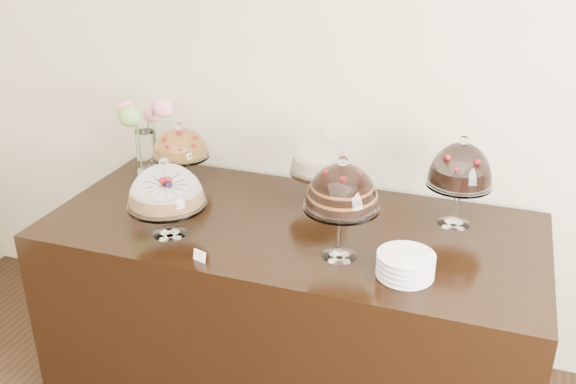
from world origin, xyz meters
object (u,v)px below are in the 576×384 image
(cake_stand_sugar_sponge, at_px, (166,189))
(cake_stand_fruit_tart, at_px, (180,146))
(cake_stand_dark_choco, at_px, (460,169))
(display_counter, at_px, (291,308))
(plate_stack, at_px, (405,265))
(flower_vase, at_px, (144,129))
(cake_stand_cheesecake, at_px, (320,159))
(cake_stand_choco_layer, at_px, (342,190))

(cake_stand_sugar_sponge, distance_m, cake_stand_fruit_tart, 0.57)
(cake_stand_dark_choco, bearing_deg, display_counter, -160.02)
(cake_stand_dark_choco, relative_size, plate_stack, 1.93)
(cake_stand_sugar_sponge, relative_size, cake_stand_dark_choco, 0.85)
(flower_vase, xyz_separation_m, plate_stack, (1.46, -0.57, -0.20))
(cake_stand_sugar_sponge, height_order, cake_stand_cheesecake, cake_stand_cheesecake)
(display_counter, distance_m, cake_stand_choco_layer, 0.81)
(cake_stand_sugar_sponge, relative_size, cake_stand_choco_layer, 0.81)
(display_counter, distance_m, cake_stand_cheesecake, 0.72)
(display_counter, relative_size, cake_stand_dark_choco, 5.28)
(cake_stand_sugar_sponge, bearing_deg, cake_stand_choco_layer, 4.78)
(cake_stand_cheesecake, relative_size, flower_vase, 0.86)
(cake_stand_dark_choco, xyz_separation_m, flower_vase, (-1.60, 0.06, -0.02))
(cake_stand_dark_choco, height_order, plate_stack, cake_stand_dark_choco)
(cake_stand_dark_choco, xyz_separation_m, cake_stand_fruit_tart, (-1.37, 0.02, -0.07))
(cake_stand_choco_layer, relative_size, cake_stand_dark_choco, 1.04)
(cake_stand_sugar_sponge, distance_m, plate_stack, 1.04)
(cake_stand_dark_choco, relative_size, cake_stand_fruit_tart, 1.31)
(cake_stand_choco_layer, height_order, plate_stack, cake_stand_choco_layer)
(display_counter, distance_m, cake_stand_sugar_sponge, 0.85)
(cake_stand_dark_choco, distance_m, plate_stack, 0.58)
(cake_stand_sugar_sponge, height_order, flower_vase, flower_vase)
(display_counter, height_order, cake_stand_choco_layer, cake_stand_choco_layer)
(cake_stand_dark_choco, height_order, flower_vase, same)
(cake_stand_sugar_sponge, relative_size, plate_stack, 1.64)
(cake_stand_cheesecake, height_order, cake_stand_dark_choco, cake_stand_dark_choco)
(plate_stack, bearing_deg, flower_vase, 158.63)
(display_counter, bearing_deg, cake_stand_fruit_tart, 158.34)
(cake_stand_choco_layer, distance_m, plate_stack, 0.38)
(cake_stand_fruit_tart, xyz_separation_m, flower_vase, (-0.22, 0.03, 0.05))
(cake_stand_sugar_sponge, height_order, cake_stand_dark_choco, cake_stand_dark_choco)
(cake_stand_choco_layer, xyz_separation_m, cake_stand_fruit_tart, (-0.96, 0.47, -0.10))
(cake_stand_fruit_tart, bearing_deg, plate_stack, -23.54)
(cake_stand_fruit_tart, bearing_deg, cake_stand_dark_choco, -1.02)
(cake_stand_choco_layer, bearing_deg, cake_stand_dark_choco, 47.33)
(cake_stand_cheesecake, xyz_separation_m, plate_stack, (0.51, -0.54, -0.17))
(display_counter, relative_size, flower_vase, 5.28)
(cake_stand_cheesecake, height_order, plate_stack, cake_stand_cheesecake)
(cake_stand_dark_choco, distance_m, cake_stand_fruit_tart, 1.37)
(display_counter, xyz_separation_m, cake_stand_choco_layer, (0.27, -0.20, 0.74))
(flower_vase, bearing_deg, cake_stand_choco_layer, -22.96)
(cake_stand_cheesecake, xyz_separation_m, cake_stand_dark_choco, (0.64, -0.03, 0.05))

